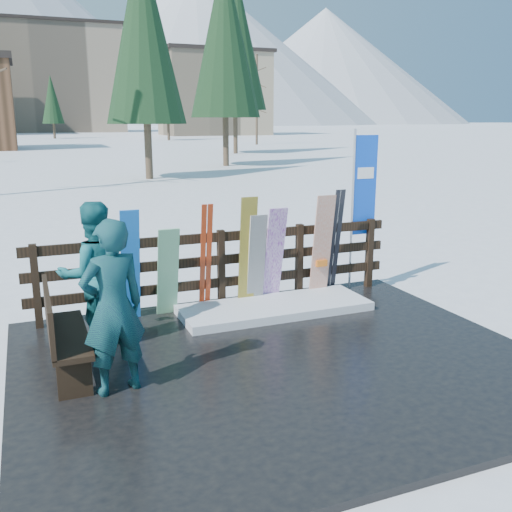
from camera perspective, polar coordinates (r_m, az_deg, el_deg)
name	(u,v)px	position (r m, az deg, el deg)	size (l,w,h in m)	color
ground	(282,366)	(6.83, 2.59, -10.91)	(700.00, 700.00, 0.00)	white
deck	(282,363)	(6.82, 2.59, -10.61)	(6.00, 5.00, 0.08)	black
fence	(221,262)	(8.53, -3.51, -0.65)	(5.60, 0.10, 1.15)	black
snow_patch	(275,308)	(8.37, 1.89, -5.18)	(2.77, 1.00, 0.12)	white
bench	(61,331)	(6.58, -18.95, -7.07)	(0.41, 1.50, 0.97)	black
snowboard_0	(130,266)	(7.97, -12.45, -0.97)	(0.26, 0.03, 1.61)	blue
snowboard_1	(168,272)	(8.10, -8.80, -1.62)	(0.30, 0.03, 1.33)	silver
snowboard_2	(247,252)	(8.40, -0.86, 0.37)	(0.25, 0.03, 1.67)	yellow
snowboard_3	(274,256)	(8.58, 1.82, 0.04)	(0.29, 0.03, 1.52)	white
snowboard_4	(257,260)	(8.48, 0.06, -0.44)	(0.26, 0.03, 1.41)	black
snowboard_5	(322,247)	(8.91, 6.61, 0.94)	(0.31, 0.03, 1.64)	silver
ski_pair_a	(206,257)	(8.27, -5.04, -0.15)	(0.16, 0.28, 1.59)	#B63516
ski_pair_b	(335,242)	(9.09, 7.90, 1.37)	(0.17, 0.28, 1.70)	black
rental_flag	(362,191)	(9.44, 10.54, 6.37)	(0.45, 0.04, 2.60)	silver
person_front	(113,307)	(5.91, -14.11, -5.01)	(0.66, 0.43, 1.82)	#165C4F
person_back	(94,275)	(7.21, -15.87, -1.83)	(0.88, 0.68, 1.80)	#166168
resort_buildings	(36,81)	(121.31, -21.11, 15.99)	(73.00, 87.60, 22.60)	tan
trees	(93,81)	(52.01, -15.98, 16.47)	(42.30, 68.69, 14.20)	#382B1E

